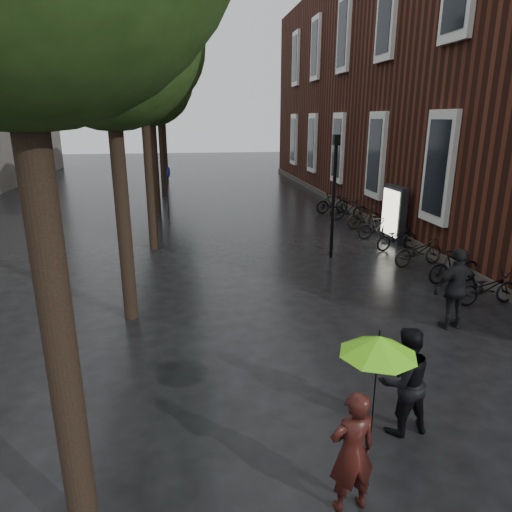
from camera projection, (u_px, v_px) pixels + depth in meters
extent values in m
cube|color=#38160F|center=(444.00, 88.00, 23.08)|extent=(10.00, 33.00, 12.00)
cube|color=silver|center=(440.00, 168.00, 14.70)|extent=(0.25, 1.60, 3.60)
cube|color=black|center=(437.00, 168.00, 14.69)|extent=(0.10, 1.20, 3.00)
cube|color=silver|center=(377.00, 156.00, 19.43)|extent=(0.25, 1.60, 3.60)
cube|color=black|center=(375.00, 156.00, 19.41)|extent=(0.10, 1.20, 3.00)
cube|color=silver|center=(388.00, 12.00, 17.82)|extent=(0.25, 1.60, 3.60)
cube|color=black|center=(385.00, 12.00, 17.81)|extent=(0.10, 1.20, 3.00)
cube|color=silver|center=(339.00, 148.00, 24.15)|extent=(0.25, 1.60, 3.60)
cube|color=black|center=(337.00, 148.00, 24.14)|extent=(0.10, 1.20, 3.00)
cube|color=silver|center=(344.00, 34.00, 22.55)|extent=(0.25, 1.60, 3.60)
cube|color=black|center=(343.00, 34.00, 22.54)|extent=(0.10, 1.20, 3.00)
cube|color=silver|center=(313.00, 143.00, 28.88)|extent=(0.25, 1.60, 3.60)
cube|color=black|center=(311.00, 143.00, 28.86)|extent=(0.10, 1.20, 3.00)
cube|color=silver|center=(316.00, 49.00, 27.28)|extent=(0.25, 1.60, 3.60)
cube|color=black|center=(315.00, 49.00, 27.26)|extent=(0.10, 1.20, 3.00)
cube|color=silver|center=(294.00, 139.00, 33.60)|extent=(0.25, 1.60, 3.60)
cube|color=black|center=(293.00, 139.00, 33.59)|extent=(0.10, 1.20, 3.00)
cube|color=silver|center=(296.00, 59.00, 32.00)|extent=(0.25, 1.60, 3.60)
cube|color=black|center=(295.00, 59.00, 31.99)|extent=(0.10, 1.20, 3.00)
cube|color=#3F3833|center=(345.00, 205.00, 24.06)|extent=(0.40, 33.00, 0.30)
cylinder|color=black|center=(61.00, 351.00, 4.52)|extent=(0.32, 0.32, 4.68)
cylinder|color=black|center=(124.00, 225.00, 10.20)|extent=(0.32, 0.32, 4.51)
cylinder|color=black|center=(150.00, 180.00, 15.83)|extent=(0.32, 0.32, 4.95)
cylinder|color=black|center=(155.00, 169.00, 21.56)|extent=(0.32, 0.32, 4.40)
cylinder|color=black|center=(162.00, 155.00, 27.19)|extent=(0.32, 0.32, 4.79)
cylinder|color=black|center=(165.00, 150.00, 32.89)|extent=(0.32, 0.32, 4.57)
imported|color=black|center=(352.00, 452.00, 5.34)|extent=(0.63, 0.46, 1.60)
imported|color=black|center=(404.00, 381.00, 6.70)|extent=(0.90, 0.74, 1.69)
cylinder|color=black|center=(375.00, 390.00, 5.95)|extent=(0.02, 0.02, 1.29)
cone|color=#6BE317|center=(379.00, 345.00, 5.76)|extent=(1.02, 1.02, 0.26)
cylinder|color=black|center=(380.00, 333.00, 5.71)|extent=(0.02, 0.02, 0.08)
imported|color=black|center=(456.00, 289.00, 10.06)|extent=(1.13, 0.57, 1.85)
imported|color=black|center=(488.00, 288.00, 11.49)|extent=(1.71, 0.69, 0.88)
imported|color=black|center=(455.00, 267.00, 12.95)|extent=(1.68, 0.62, 0.99)
imported|color=black|center=(419.00, 251.00, 14.53)|extent=(1.89, 1.00, 0.95)
imported|color=black|center=(397.00, 238.00, 16.28)|extent=(1.76, 0.92, 0.88)
imported|color=black|center=(378.00, 226.00, 17.75)|extent=(1.66, 0.58, 0.98)
imported|color=black|center=(365.00, 217.00, 19.37)|extent=(1.72, 0.77, 1.00)
imported|color=black|center=(349.00, 209.00, 20.97)|extent=(1.79, 0.72, 1.04)
imported|color=black|center=(332.00, 203.00, 22.50)|extent=(1.74, 0.68, 1.02)
cube|color=black|center=(394.00, 214.00, 17.32)|extent=(0.29, 1.39, 2.10)
cube|color=white|center=(390.00, 212.00, 17.29)|extent=(0.04, 1.17, 1.72)
cylinder|color=black|center=(333.00, 202.00, 14.98)|extent=(0.11, 0.11, 3.78)
cube|color=black|center=(337.00, 140.00, 14.40)|extent=(0.21, 0.21, 0.33)
sphere|color=#FFE5B2|center=(337.00, 140.00, 14.40)|extent=(0.17, 0.17, 0.17)
cylinder|color=#262628|center=(168.00, 197.00, 20.43)|extent=(0.05, 0.05, 2.24)
cylinder|color=navy|center=(168.00, 172.00, 20.12)|extent=(0.03, 0.45, 0.45)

